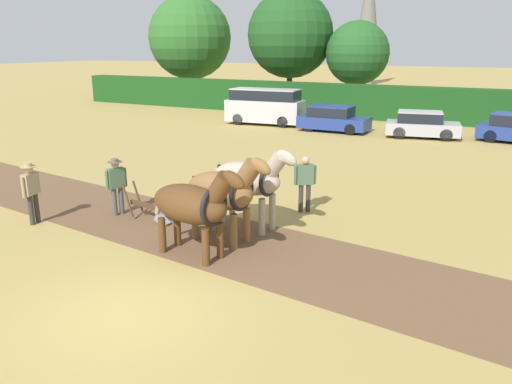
% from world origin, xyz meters
% --- Properties ---
extents(ground_plane, '(240.00, 240.00, 0.00)m').
position_xyz_m(ground_plane, '(0.00, 0.00, 0.00)').
color(ground_plane, '#A88E4C').
extents(plowed_furrow_strip, '(28.14, 6.51, 0.01)m').
position_xyz_m(plowed_furrow_strip, '(-4.52, 4.44, 0.00)').
color(plowed_furrow_strip, brown).
rests_on(plowed_furrow_strip, ground).
extents(hedgerow, '(55.55, 1.39, 2.26)m').
position_xyz_m(hedgerow, '(0.00, 27.57, 1.13)').
color(hedgerow, '#194719').
rests_on(hedgerow, ground).
extents(tree_far_left, '(7.48, 7.48, 9.24)m').
position_xyz_m(tree_far_left, '(-21.34, 32.92, 5.50)').
color(tree_far_left, brown).
rests_on(tree_far_left, ground).
extents(tree_left, '(6.89, 6.89, 9.10)m').
position_xyz_m(tree_left, '(-11.05, 32.23, 5.64)').
color(tree_left, '#423323').
rests_on(tree_left, ground).
extents(tree_center_left, '(4.85, 4.85, 6.67)m').
position_xyz_m(tree_center_left, '(-5.53, 32.51, 4.23)').
color(tree_center_left, brown).
rests_on(tree_center_left, ground).
extents(church_spire, '(2.33, 2.33, 15.12)m').
position_xyz_m(church_spire, '(-11.94, 57.69, 7.91)').
color(church_spire, gray).
rests_on(church_spire, ground).
extents(draft_horse_lead_left, '(2.78, 1.19, 2.33)m').
position_xyz_m(draft_horse_lead_left, '(-0.37, 2.81, 1.29)').
color(draft_horse_lead_left, '#513319').
rests_on(draft_horse_lead_left, ground).
extents(draft_horse_lead_right, '(2.63, 1.21, 2.39)m').
position_xyz_m(draft_horse_lead_right, '(-0.24, 3.95, 1.34)').
color(draft_horse_lead_right, brown).
rests_on(draft_horse_lead_right, ground).
extents(draft_horse_trail_left, '(2.74, 1.15, 2.39)m').
position_xyz_m(draft_horse_trail_left, '(-0.12, 5.09, 1.39)').
color(draft_horse_trail_left, '#B2A38E').
rests_on(draft_horse_trail_left, ground).
extents(plow, '(1.62, 0.51, 1.13)m').
position_xyz_m(plow, '(-2.84, 4.25, 0.32)').
color(plow, '#4C331E').
rests_on(plow, ground).
extents(farmer_at_plow, '(0.43, 0.62, 1.70)m').
position_xyz_m(farmer_at_plow, '(-4.10, 4.28, 0.99)').
color(farmer_at_plow, '#4C4C4C').
rests_on(farmer_at_plow, ground).
extents(farmer_beside_team, '(0.56, 0.46, 1.71)m').
position_xyz_m(farmer_beside_team, '(0.68, 7.08, 1.00)').
color(farmer_beside_team, '#38332D').
rests_on(farmer_beside_team, ground).
extents(farmer_onlooker_left, '(0.44, 0.67, 1.75)m').
position_xyz_m(farmer_onlooker_left, '(-5.66, 2.59, 1.03)').
color(farmer_onlooker_left, '#38332D').
rests_on(farmer_onlooker_left, ground).
extents(parked_van, '(4.96, 2.32, 2.22)m').
position_xyz_m(parked_van, '(-8.17, 22.03, 1.13)').
color(parked_van, '#BCBCC1').
rests_on(parked_van, ground).
extents(parked_car_left, '(4.02, 1.83, 1.47)m').
position_xyz_m(parked_car_left, '(-3.47, 21.50, 0.71)').
color(parked_car_left, navy).
rests_on(parked_car_left, ground).
extents(parked_car_center_left, '(4.07, 2.42, 1.42)m').
position_xyz_m(parked_car_center_left, '(1.48, 21.73, 0.69)').
color(parked_car_center_left, '#A8A8B2').
rests_on(parked_car_center_left, ground).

